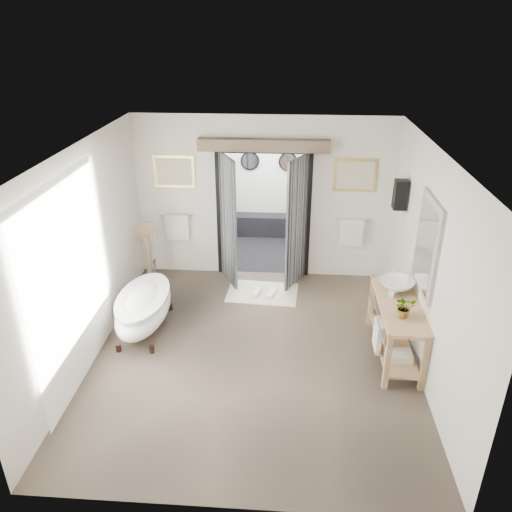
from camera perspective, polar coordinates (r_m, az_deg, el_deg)
name	(u,v)px	position (r m, az deg, el deg)	size (l,w,h in m)	color
ground_plane	(253,353)	(7.24, -0.34, -11.03)	(5.00, 5.00, 0.00)	brown
room_shell	(249,237)	(6.20, -0.80, 2.18)	(4.52, 5.02, 2.91)	beige
shower_room	(267,200)	(10.38, 1.32, 6.37)	(2.22, 2.01, 2.51)	black
back_wall_dressing	(263,196)	(8.58, 0.81, 6.84)	(3.82, 0.77, 2.52)	black
clawfoot_tub	(144,307)	(7.71, -12.69, -5.70)	(0.74, 1.65, 0.81)	#34221A
vanity	(395,324)	(7.19, 15.56, -7.51)	(0.57, 1.60, 0.85)	tan
pedestal_mirror	(149,261)	(8.74, -12.13, -0.57)	(0.38, 0.24, 1.28)	brown
rug	(262,293)	(8.68, 0.73, -4.21)	(1.20, 0.80, 0.01)	beige
slippers	(264,293)	(8.60, 0.90, -4.24)	(0.44, 0.30, 0.05)	white
basin	(396,286)	(7.26, 15.75, -3.28)	(0.49, 0.49, 0.17)	white
plant	(405,307)	(6.65, 16.62, -5.61)	(0.26, 0.23, 0.29)	gray
soap_bottle_a	(392,291)	(7.09, 15.24, -3.92)	(0.08, 0.08, 0.17)	gray
soap_bottle_b	(393,276)	(7.51, 15.37, -2.16)	(0.14, 0.14, 0.18)	gray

